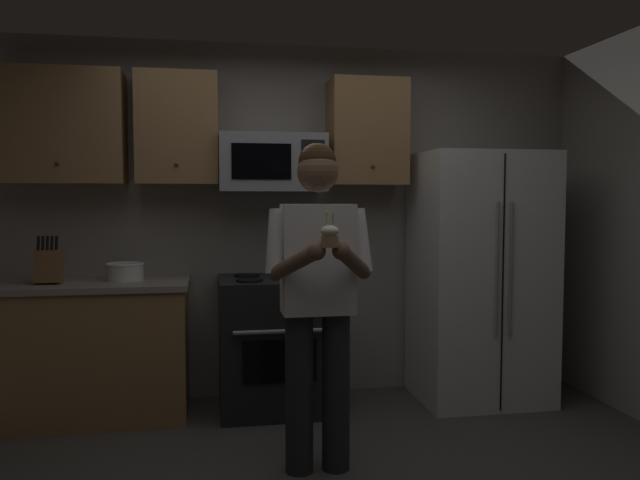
{
  "coord_description": "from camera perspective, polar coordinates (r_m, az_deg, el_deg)",
  "views": [
    {
      "loc": [
        -0.59,
        -2.96,
        1.46
      ],
      "look_at": [
        -0.01,
        0.31,
        1.25
      ],
      "focal_mm": 35.33,
      "sensor_mm": 36.0,
      "label": 1
    }
  ],
  "objects": [
    {
      "name": "oven_range",
      "position": [
        4.46,
        -4.14,
        -9.31
      ],
      "size": [
        0.76,
        0.7,
        0.93
      ],
      "color": "black",
      "rests_on": "ground"
    },
    {
      "name": "microwave",
      "position": [
        4.47,
        -4.37,
        6.96
      ],
      "size": [
        0.74,
        0.41,
        0.4
      ],
      "color": "#9EA0A5"
    },
    {
      "name": "wall_back",
      "position": [
        4.75,
        -2.87,
        1.7
      ],
      "size": [
        4.4,
        0.1,
        2.6
      ],
      "primitive_type": "cube",
      "color": "gray",
      "rests_on": "ground"
    },
    {
      "name": "bowl_large_white",
      "position": [
        4.44,
        -17.24,
        -2.71
      ],
      "size": [
        0.25,
        0.25,
        0.12
      ],
      "color": "white",
      "rests_on": "counter_left"
    },
    {
      "name": "knife_block",
      "position": [
        4.44,
        -23.35,
        -2.16
      ],
      "size": [
        0.16,
        0.15,
        0.32
      ],
      "color": "brown",
      "rests_on": "counter_left"
    },
    {
      "name": "cabinet_row_upper",
      "position": [
        4.52,
        -11.83,
        9.78
      ],
      "size": [
        2.78,
        0.36,
        0.76
      ],
      "color": "#9E7247"
    },
    {
      "name": "person",
      "position": [
        3.34,
        -0.18,
        -4.38
      ],
      "size": [
        0.6,
        0.48,
        1.76
      ],
      "color": "#262628",
      "rests_on": "ground"
    },
    {
      "name": "cupcake",
      "position": [
        2.99,
        0.89,
        0.39
      ],
      "size": [
        0.09,
        0.09,
        0.17
      ],
      "color": "#A87F56"
    },
    {
      "name": "refrigerator",
      "position": [
        4.74,
        14.28,
        -3.27
      ],
      "size": [
        0.9,
        0.75,
        1.8
      ],
      "color": "white",
      "rests_on": "ground"
    },
    {
      "name": "counter_left",
      "position": [
        4.54,
        -20.94,
        -9.31
      ],
      "size": [
        1.44,
        0.66,
        0.92
      ],
      "color": "#9E7247",
      "rests_on": "ground"
    }
  ]
}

